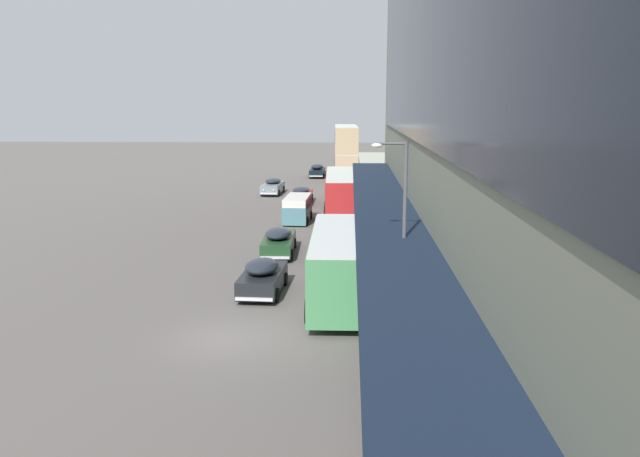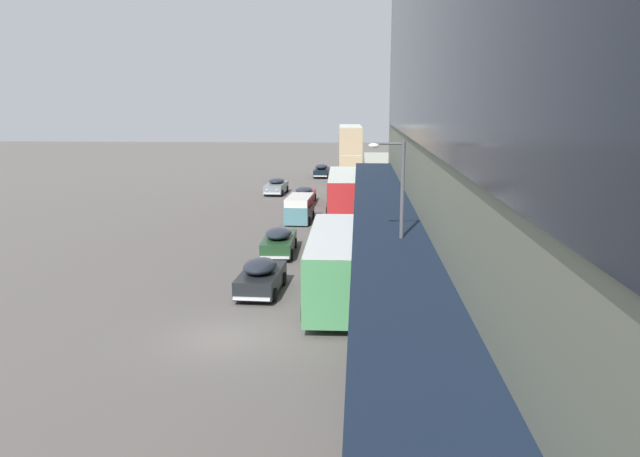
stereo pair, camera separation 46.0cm
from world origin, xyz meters
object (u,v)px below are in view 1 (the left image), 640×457
Objects in this scene: pedestrian_at_kerb at (402,296)px; street_lamp at (401,215)px; transit_bus_kerbside_front at (346,151)px; sedan_oncoming_front at (263,276)px; transit_bus_kerbside_rear at (340,262)px; sedan_trailing_mid at (273,186)px; sedan_second_near at (301,195)px; vw_van at (298,207)px; sedan_lead_near at (317,171)px; transit_bus_kerbside_far at (341,190)px; sedan_far_back at (279,241)px.

street_lamp is at bearing 90.85° from pedestrian_at_kerb.
sedan_oncoming_front is (-3.58, -44.21, -2.57)m from transit_bus_kerbside_front.
sedan_trailing_mid is at bearing 102.02° from transit_bus_kerbside_rear.
sedan_second_near is (-3.84, -17.24, -2.64)m from transit_bus_kerbside_front.
vw_van reaches higher than sedan_second_near.
sedan_trailing_mid is at bearing 96.17° from sedan_oncoming_front.
street_lamp is (2.52, -1.54, 2.46)m from transit_bus_kerbside_rear.
sedan_lead_near is (3.64, 14.52, 0.01)m from sedan_trailing_mid.
transit_bus_kerbside_far is 24.96m from sedan_lead_near.
transit_bus_kerbside_front is 2.03× the size of sedan_lead_near.
pedestrian_at_kerb is (6.21, -3.94, 0.37)m from sedan_oncoming_front.
sedan_trailing_mid is at bearing 104.28° from vw_van.
transit_bus_kerbside_front is 1.03× the size of transit_bus_kerbside_rear.
transit_bus_kerbside_front is 0.86× the size of transit_bus_kerbside_far.
transit_bus_kerbside_rear is 2.01× the size of vw_van.
sedan_trailing_mid is (-3.52, 32.62, -0.04)m from sedan_oncoming_front.
sedan_lead_near is (-3.46, 2.94, -2.61)m from transit_bus_kerbside_front.
transit_bus_kerbside_front reaches higher than vw_van.
transit_bus_kerbside_rear is 0.84× the size of transit_bus_kerbside_far.
transit_bus_kerbside_rear reaches higher than sedan_second_near.
pedestrian_at_kerb is at bearing -86.87° from transit_bus_kerbside_front.
sedan_second_near is (-0.26, 26.96, -0.07)m from sedan_oncoming_front.
transit_bus_kerbside_rear is 23.55m from transit_bus_kerbside_far.
street_lamp is at bearing -83.05° from sedan_lead_near.
vw_van is (0.41, -8.80, 0.35)m from sedan_second_near.
transit_bus_kerbside_front is 1.34× the size of street_lamp.
transit_bus_kerbside_far is 22.70m from sedan_oncoming_front.
pedestrian_at_kerb is (9.73, -36.56, 0.41)m from sedan_trailing_mid.
sedan_far_back is (-3.51, -14.64, -1.06)m from transit_bus_kerbside_far.
street_lamp is (6.19, -2.68, 3.50)m from sedan_oncoming_front.
transit_bus_kerbside_far is at bearing 52.80° from vw_van.
sedan_lead_near is at bearing 96.80° from pedestrian_at_kerb.
transit_bus_kerbside_rear is 3.84m from pedestrian_at_kerb.
transit_bus_kerbside_rear is at bearing -85.80° from sedan_lead_near.
pedestrian_at_kerb is at bearing -32.39° from sedan_oncoming_front.
transit_bus_kerbside_front reaches higher than transit_bus_kerbside_rear.
sedan_lead_near is 1.02× the size of vw_van.
sedan_trailing_mid is 36.79m from street_lamp.
transit_bus_kerbside_front is 46.97m from street_lamp.
transit_bus_kerbside_front reaches higher than sedan_second_near.
vw_van reaches higher than sedan_lead_near.
sedan_second_near is at bearing 128.73° from transit_bus_kerbside_far.
sedan_oncoming_front is 7.36m from pedestrian_at_kerb.
pedestrian_at_kerb is (6.33, -11.71, 0.39)m from sedan_far_back.
vw_van is at bearing 89.51° from sedan_oncoming_front.
street_lamp is (6.03, -20.84, 3.22)m from vw_van.
transit_bus_kerbside_front is at bearing 93.19° from street_lamp.
sedan_trailing_mid is 0.95× the size of sedan_far_back.
sedan_second_near is at bearing 90.40° from sedan_far_back.
transit_bus_kerbside_front is 13.84m from sedan_trailing_mid.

